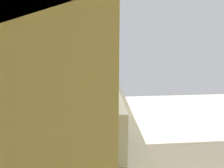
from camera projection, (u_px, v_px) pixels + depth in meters
name	position (u px, v px, depth m)	size (l,w,h in m)	color
wall_back	(54.00, 73.00, 1.74)	(4.11, 0.12, 2.61)	#DBC576
oven_range	(97.00, 101.00, 3.52)	(0.63, 0.62, 1.08)	black
microwave	(96.00, 124.00, 1.33)	(0.46, 0.37, 0.32)	white
bowl	(103.00, 89.00, 2.60)	(0.16, 0.16, 0.05)	#D84C47
kettle	(105.00, 101.00, 2.02)	(0.17, 0.12, 0.18)	red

